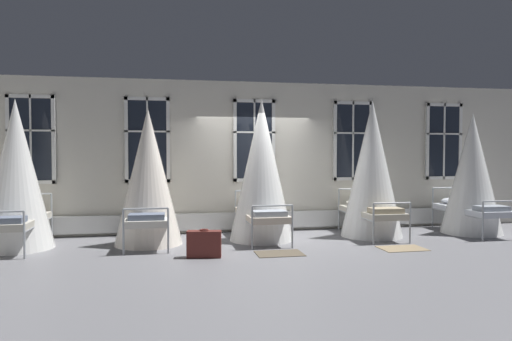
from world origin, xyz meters
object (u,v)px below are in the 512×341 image
Objects in this scene: cot_second at (148,178)px; cot_fourth at (372,170)px; suitcase_dark at (204,244)px; cot_fifth at (472,175)px; cot_first at (16,176)px; cot_third at (261,172)px.

cot_fourth is at bearing -88.61° from cot_second.
suitcase_dark is (-3.57, -1.37, -1.14)m from cot_fourth.
suitcase_dark is at bearing 103.68° from cot_fifth.
cot_first is at bearing 90.84° from cot_fifth.
cot_first reaches higher than suitcase_dark.
cot_third is 4.59m from cot_fifth.
cot_third reaches higher than cot_second.
cot_third reaches higher than cot_first.
cot_first is 4.60× the size of suitcase_dark.
cot_second reaches higher than suitcase_dark.
suitcase_dark is at bearing -144.01° from cot_second.
cot_fifth reaches higher than cot_second.
cot_second is 4.38× the size of suitcase_dark.
cot_second is at bearing 90.63° from cot_fourth.
cot_first is 6.81m from cot_fourth.
cot_first reaches higher than cot_fifth.
cot_fourth is at bearing -90.78° from cot_third.
cot_fifth is at bearing -91.61° from cot_fourth.
cot_second is at bearing 134.93° from suitcase_dark.
cot_fourth reaches higher than cot_third.
cot_second is 0.91× the size of cot_fourth.
suitcase_dark is at bearing 136.65° from cot_third.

